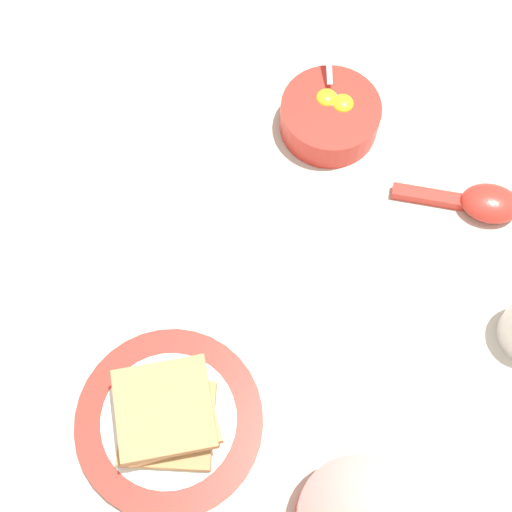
% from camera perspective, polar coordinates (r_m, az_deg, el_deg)
% --- Properties ---
extents(ground_plane, '(3.00, 3.00, 0.00)m').
position_cam_1_polar(ground_plane, '(0.86, 6.74, -5.30)').
color(ground_plane, beige).
extents(egg_bowl, '(0.14, 0.13, 0.08)m').
position_cam_1_polar(egg_bowl, '(0.96, 5.94, 11.12)').
color(egg_bowl, red).
rests_on(egg_bowl, ground_plane).
extents(toast_plate, '(0.21, 0.21, 0.02)m').
position_cam_1_polar(toast_plate, '(0.82, -6.93, -12.98)').
color(toast_plate, red).
rests_on(toast_plate, ground_plane).
extents(toast_sandwich, '(0.13, 0.13, 0.06)m').
position_cam_1_polar(toast_sandwich, '(0.79, -7.17, -12.46)').
color(toast_sandwich, tan).
rests_on(toast_sandwich, toast_plate).
extents(soup_spoon, '(0.11, 0.16, 0.03)m').
position_cam_1_polar(soup_spoon, '(0.94, 17.56, 4.11)').
color(soup_spoon, red).
rests_on(soup_spoon, ground_plane).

